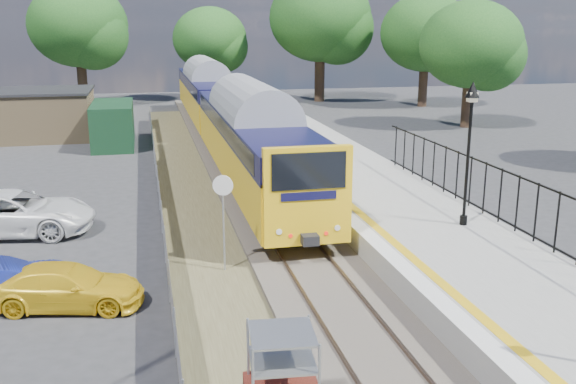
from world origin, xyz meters
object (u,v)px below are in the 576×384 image
object	(u,v)px
victorian_lamp_north	(471,120)
car_yellow	(67,287)
speed_sign	(223,206)
car_blue	(2,284)
car_white	(14,213)
train	(223,108)

from	to	relation	value
victorian_lamp_north	car_yellow	xyz separation A→B (m)	(-12.12, -1.72, -3.73)
speed_sign	victorian_lamp_north	bearing A→B (deg)	16.77
speed_sign	car_blue	world-z (taller)	speed_sign
victorian_lamp_north	car_yellow	size ratio (longest dim) A/B	1.16
car_blue	car_white	world-z (taller)	car_white
train	car_white	bearing A→B (deg)	-121.80
victorian_lamp_north	train	size ratio (longest dim) A/B	0.11
car_yellow	car_white	size ratio (longest dim) A/B	0.72
train	car_white	world-z (taller)	train
car_white	victorian_lamp_north	bearing A→B (deg)	-100.89
victorian_lamp_north	train	world-z (taller)	victorian_lamp_north
speed_sign	car_yellow	world-z (taller)	speed_sign
victorian_lamp_north	car_white	xyz separation A→B (m)	(-14.58, 5.08, -3.53)
car_yellow	car_blue	bearing A→B (deg)	85.62
victorian_lamp_north	car_blue	bearing A→B (deg)	-174.81
car_white	car_blue	bearing A→B (deg)	-164.47
victorian_lamp_north	car_white	bearing A→B (deg)	160.80
train	car_blue	xyz separation A→B (m)	(-8.48, -21.30, -1.72)
speed_sign	car_blue	distance (m)	6.24
victorian_lamp_north	car_blue	distance (m)	14.32
train	car_blue	distance (m)	22.99
car_yellow	car_white	bearing A→B (deg)	31.14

